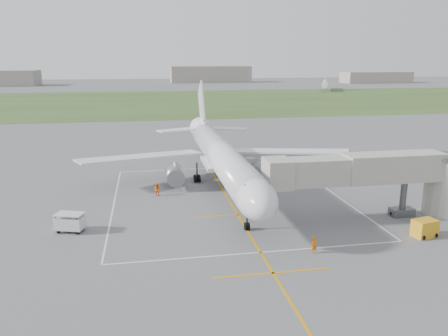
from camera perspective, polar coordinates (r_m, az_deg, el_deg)
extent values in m
plane|color=#565658|center=(58.76, -0.21, -2.83)|extent=(700.00, 700.00, 0.00)
cube|color=#384A20|center=(186.42, -7.23, 8.67)|extent=(700.00, 120.00, 0.02)
cube|color=orange|center=(54.07, 0.72, -4.34)|extent=(0.25, 60.00, 0.01)
cube|color=orange|center=(37.02, 6.44, -13.47)|extent=(10.00, 0.25, 0.01)
cube|color=orange|center=(49.45, 1.82, -6.13)|extent=(10.00, 0.25, 0.01)
cube|color=silver|center=(70.19, -1.90, -0.03)|extent=(28.00, 0.20, 0.01)
cube|color=silver|center=(40.46, 4.80, -10.92)|extent=(28.00, 0.20, 0.01)
cube|color=silver|center=(54.30, -14.21, -4.70)|extent=(0.20, 32.00, 0.01)
cube|color=silver|center=(59.11, 14.00, -3.15)|extent=(0.20, 32.00, 0.01)
cylinder|color=silver|center=(57.62, -0.21, 1.45)|extent=(3.80, 36.00, 3.80)
ellipsoid|color=silver|center=(40.62, 4.21, -4.00)|extent=(3.80, 7.22, 3.80)
cube|color=black|center=(39.48, 4.56, -2.94)|extent=(2.40, 1.60, 0.99)
cone|color=silver|center=(77.47, -2.85, 4.99)|extent=(3.80, 6.00, 3.80)
cube|color=silver|center=(66.01, 7.90, 2.18)|extent=(17.93, 11.24, 1.23)
cube|color=silver|center=(62.84, -10.65, 1.47)|extent=(17.93, 11.24, 1.23)
cube|color=silver|center=(60.85, -0.70, 0.63)|extent=(4.20, 8.00, 0.50)
cube|color=silver|center=(77.60, -2.96, 8.20)|extent=(0.30, 7.89, 8.65)
cube|color=silver|center=(75.80, -2.71, 5.78)|extent=(0.35, 5.00, 1.20)
cube|color=silver|center=(77.79, 0.26, 5.19)|extent=(7.85, 5.03, 0.20)
cube|color=silver|center=(76.73, -5.94, 4.99)|extent=(7.85, 5.03, 0.20)
cylinder|color=slate|center=(61.92, 5.05, -0.19)|extent=(2.30, 4.20, 2.30)
cube|color=silver|center=(61.45, 5.14, 0.47)|extent=(0.25, 2.40, 1.20)
cylinder|color=slate|center=(59.94, -6.47, -0.70)|extent=(2.30, 4.20, 2.30)
cube|color=silver|center=(59.45, -6.47, -0.03)|extent=(0.25, 2.40, 1.20)
cylinder|color=black|center=(44.88, 3.03, -6.53)|extent=(0.18, 0.18, 2.60)
cylinder|color=black|center=(45.18, 2.87, -7.60)|extent=(0.28, 0.80, 0.80)
cylinder|color=black|center=(45.23, 3.15, -7.58)|extent=(0.28, 0.80, 0.80)
cylinder|color=black|center=(63.17, 1.68, -0.32)|extent=(0.22, 0.22, 2.80)
cylinder|color=black|center=(63.02, 1.49, -1.22)|extent=(0.32, 0.96, 0.96)
cylinder|color=black|center=(63.13, 1.98, -1.19)|extent=(0.32, 0.96, 0.96)
cylinder|color=black|center=(63.68, 1.36, -1.05)|extent=(0.32, 0.96, 0.96)
cylinder|color=black|center=(63.80, 1.85, -1.03)|extent=(0.32, 0.96, 0.96)
cylinder|color=black|center=(62.27, -3.55, -0.55)|extent=(0.22, 0.22, 2.80)
cylinder|color=black|center=(62.15, -3.76, -1.46)|extent=(0.32, 0.96, 0.96)
cylinder|color=black|center=(62.21, -3.25, -1.44)|extent=(0.32, 0.96, 0.96)
cylinder|color=black|center=(62.82, -3.83, -1.30)|extent=(0.32, 0.96, 0.96)
cylinder|color=black|center=(62.88, -3.33, -1.27)|extent=(0.32, 0.96, 0.96)
cube|color=#9C988D|center=(46.81, 12.08, -0.44)|extent=(11.09, 2.90, 2.80)
cube|color=#9C988D|center=(50.69, 21.25, 0.13)|extent=(11.09, 3.10, 3.00)
cube|color=#9C988D|center=(45.37, 6.99, -0.69)|extent=(2.60, 3.40, 3.00)
cylinder|color=#515458|center=(52.41, 22.35, -3.63)|extent=(0.70, 0.70, 4.20)
cube|color=#515458|center=(52.91, 22.19, -5.33)|extent=(2.60, 1.40, 0.90)
cylinder|color=#9C988D|center=(54.94, 26.87, -2.12)|extent=(4.40, 4.40, 6.40)
cylinder|color=#515458|center=(54.18, 27.27, 1.34)|extent=(5.00, 5.00, 0.30)
cylinder|color=black|center=(52.42, 21.25, -5.53)|extent=(0.70, 0.30, 0.70)
cylinder|color=black|center=(53.47, 23.09, -5.33)|extent=(0.70, 0.30, 0.70)
cube|color=gold|center=(47.72, 24.74, -7.15)|extent=(2.54, 1.92, 1.72)
cylinder|color=black|center=(46.98, 24.54, -8.25)|extent=(0.33, 0.54, 0.50)
cylinder|color=black|center=(48.11, 25.87, -7.88)|extent=(0.33, 0.54, 0.50)
cube|color=silver|center=(47.19, -19.46, -6.76)|extent=(3.15, 2.44, 1.22)
cube|color=silver|center=(46.88, -19.55, -5.68)|extent=(3.15, 2.44, 0.09)
cylinder|color=black|center=(47.08, -21.06, -6.66)|extent=(0.09, 0.09, 1.44)
cylinder|color=black|center=(46.08, -18.61, -6.90)|extent=(0.09, 0.09, 1.44)
cylinder|color=black|center=(48.17, -20.30, -6.13)|extent=(0.09, 0.09, 1.44)
cylinder|color=black|center=(47.19, -17.91, -6.34)|extent=(0.09, 0.09, 1.44)
cylinder|color=black|center=(47.40, -20.81, -7.72)|extent=(0.33, 0.48, 0.44)
cylinder|color=black|center=(46.50, -18.62, -7.95)|extent=(0.33, 0.48, 0.44)
cylinder|color=black|center=(48.40, -20.12, -7.21)|extent=(0.33, 0.48, 0.44)
cylinder|color=black|center=(47.52, -17.97, -7.42)|extent=(0.33, 0.48, 0.44)
imported|color=orange|center=(40.68, 11.72, -9.79)|extent=(0.67, 0.52, 1.63)
imported|color=#FF6708|center=(56.73, -8.76, -2.76)|extent=(0.95, 0.84, 1.64)
cube|color=gray|center=(339.24, -1.79, 12.15)|extent=(60.00, 20.00, 12.00)
cube|color=gray|center=(349.63, 19.24, 11.12)|extent=(50.00, 18.00, 8.00)
cylinder|color=silver|center=(258.26, 13.06, 10.66)|extent=(15.81, 30.58, 3.20)
cube|color=silver|center=(258.06, 13.12, 11.66)|extent=(1.89, 3.78, 5.50)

